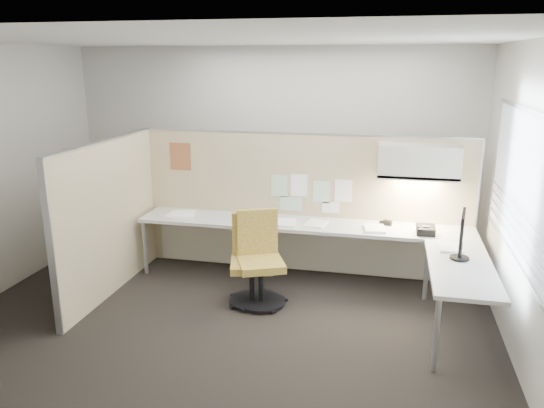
% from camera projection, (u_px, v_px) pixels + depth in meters
% --- Properties ---
extents(floor, '(5.50, 4.50, 0.01)m').
position_uv_depth(floor, '(224.00, 322.00, 5.48)').
color(floor, black).
rests_on(floor, ground).
extents(ceiling, '(5.50, 4.50, 0.01)m').
position_uv_depth(ceiling, '(216.00, 38.00, 4.74)').
color(ceiling, white).
rests_on(ceiling, wall_back).
extents(wall_back, '(5.50, 0.02, 2.80)m').
position_uv_depth(wall_back, '(272.00, 152.00, 7.22)').
color(wall_back, beige).
rests_on(wall_back, ground).
extents(wall_front, '(5.50, 0.02, 2.80)m').
position_uv_depth(wall_front, '(96.00, 283.00, 2.99)').
color(wall_front, beige).
rests_on(wall_front, ground).
extents(wall_right, '(0.02, 4.50, 2.80)m').
position_uv_depth(wall_right, '(527.00, 207.00, 4.52)').
color(wall_right, beige).
rests_on(wall_right, ground).
extents(window_pane, '(0.01, 2.80, 1.30)m').
position_uv_depth(window_pane, '(527.00, 190.00, 4.49)').
color(window_pane, '#93A0AB').
rests_on(window_pane, wall_right).
extents(partition_back, '(4.10, 0.06, 1.75)m').
position_uv_depth(partition_back, '(303.00, 204.00, 6.63)').
color(partition_back, '#C4B088').
rests_on(partition_back, floor).
extents(partition_left, '(0.06, 2.20, 1.75)m').
position_uv_depth(partition_left, '(110.00, 218.00, 6.03)').
color(partition_left, '#C4B088').
rests_on(partition_left, floor).
extents(desk, '(4.00, 2.07, 0.73)m').
position_uv_depth(desk, '(328.00, 239.00, 6.18)').
color(desk, beige).
rests_on(desk, floor).
extents(overhead_bin, '(0.90, 0.36, 0.38)m').
position_uv_depth(overhead_bin, '(419.00, 161.00, 5.98)').
color(overhead_bin, beige).
rests_on(overhead_bin, partition_back).
extents(task_light_strip, '(0.60, 0.06, 0.02)m').
position_uv_depth(task_light_strip, '(417.00, 180.00, 6.04)').
color(task_light_strip, '#FFEABF').
rests_on(task_light_strip, overhead_bin).
extents(pinned_papers, '(1.01, 0.00, 0.47)m').
position_uv_depth(pinned_papers, '(309.00, 193.00, 6.54)').
color(pinned_papers, '#8CBF8C').
rests_on(pinned_papers, partition_back).
extents(poster, '(0.28, 0.00, 0.35)m').
position_uv_depth(poster, '(180.00, 156.00, 6.80)').
color(poster, orange).
rests_on(poster, partition_back).
extents(chair_left, '(0.63, 0.64, 1.02)m').
position_uv_depth(chair_left, '(260.00, 262.00, 5.82)').
color(chair_left, black).
rests_on(chair_left, floor).
extents(chair_right, '(0.55, 0.57, 0.97)m').
position_uv_depth(chair_right, '(252.00, 262.00, 5.86)').
color(chair_right, black).
rests_on(chair_right, floor).
extents(monitor, '(0.19, 0.45, 0.47)m').
position_uv_depth(monitor, '(462.00, 233.00, 5.12)').
color(monitor, black).
rests_on(monitor, desk).
extents(phone, '(0.21, 0.20, 0.12)m').
position_uv_depth(phone, '(425.00, 230.00, 5.91)').
color(phone, black).
rests_on(phone, desk).
extents(stapler, '(0.14, 0.06, 0.05)m').
position_uv_depth(stapler, '(385.00, 223.00, 6.25)').
color(stapler, black).
rests_on(stapler, desk).
extents(tape_dispenser, '(0.11, 0.09, 0.06)m').
position_uv_depth(tape_dispenser, '(387.00, 223.00, 6.25)').
color(tape_dispenser, black).
rests_on(tape_dispenser, desk).
extents(coat_hook, '(0.18, 0.41, 1.25)m').
position_uv_depth(coat_hook, '(65.00, 183.00, 5.30)').
color(coat_hook, silver).
rests_on(coat_hook, partition_left).
extents(paper_stack_0, '(0.30, 0.35, 0.03)m').
position_uv_depth(paper_stack_0, '(185.00, 214.00, 6.65)').
color(paper_stack_0, white).
rests_on(paper_stack_0, desk).
extents(paper_stack_1, '(0.26, 0.32, 0.02)m').
position_uv_depth(paper_stack_1, '(243.00, 217.00, 6.55)').
color(paper_stack_1, white).
rests_on(paper_stack_1, desk).
extents(paper_stack_2, '(0.26, 0.32, 0.04)m').
position_uv_depth(paper_stack_2, '(286.00, 223.00, 6.28)').
color(paper_stack_2, white).
rests_on(paper_stack_2, desk).
extents(paper_stack_3, '(0.28, 0.33, 0.02)m').
position_uv_depth(paper_stack_3, '(316.00, 223.00, 6.30)').
color(paper_stack_3, white).
rests_on(paper_stack_3, desk).
extents(paper_stack_4, '(0.27, 0.33, 0.03)m').
position_uv_depth(paper_stack_4, '(375.00, 229.00, 6.09)').
color(paper_stack_4, white).
rests_on(paper_stack_4, desk).
extents(paper_stack_5, '(0.25, 0.31, 0.02)m').
position_uv_depth(paper_stack_5, '(450.00, 247.00, 5.48)').
color(paper_stack_5, white).
rests_on(paper_stack_5, desk).
extents(paper_stack_6, '(0.24, 0.31, 0.01)m').
position_uv_depth(paper_stack_6, '(178.00, 214.00, 6.68)').
color(paper_stack_6, white).
rests_on(paper_stack_6, desk).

